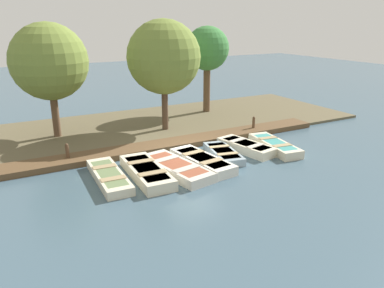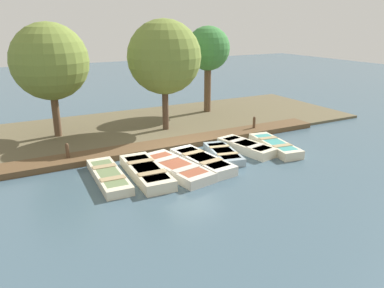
# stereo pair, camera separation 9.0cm
# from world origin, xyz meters

# --- Properties ---
(ground_plane) EXTENTS (80.00, 80.00, 0.00)m
(ground_plane) POSITION_xyz_m (0.00, 0.00, 0.00)
(ground_plane) COLOR #425B6B
(shore_bank) EXTENTS (8.00, 24.00, 0.14)m
(shore_bank) POSITION_xyz_m (-5.00, 0.00, 0.07)
(shore_bank) COLOR brown
(shore_bank) RESTS_ON ground_plane
(dock_walkway) EXTENTS (1.28, 15.67, 0.25)m
(dock_walkway) POSITION_xyz_m (-1.33, 0.00, 0.13)
(dock_walkway) COLOR brown
(dock_walkway) RESTS_ON ground_plane
(rowboat_0) EXTENTS (3.40, 1.08, 0.35)m
(rowboat_0) POSITION_xyz_m (1.13, -4.08, 0.17)
(rowboat_0) COLOR beige
(rowboat_0) RESTS_ON ground_plane
(rowboat_1) EXTENTS (3.44, 1.26, 0.43)m
(rowboat_1) POSITION_xyz_m (1.49, -2.73, 0.21)
(rowboat_1) COLOR beige
(rowboat_1) RESTS_ON ground_plane
(rowboat_2) EXTENTS (3.64, 1.84, 0.39)m
(rowboat_2) POSITION_xyz_m (1.60, -1.53, 0.19)
(rowboat_2) COLOR beige
(rowboat_2) RESTS_ON ground_plane
(rowboat_3) EXTENTS (3.36, 1.44, 0.41)m
(rowboat_3) POSITION_xyz_m (1.49, -0.30, 0.21)
(rowboat_3) COLOR silver
(rowboat_3) RESTS_ON ground_plane
(rowboat_4) EXTENTS (2.75, 1.49, 0.35)m
(rowboat_4) POSITION_xyz_m (1.04, 1.01, 0.17)
(rowboat_4) COLOR #8C9EA8
(rowboat_4) RESTS_ON ground_plane
(rowboat_5) EXTENTS (2.97, 1.54, 0.42)m
(rowboat_5) POSITION_xyz_m (0.86, 2.36, 0.21)
(rowboat_5) COLOR beige
(rowboat_5) RESTS_ON ground_plane
(rowboat_6) EXTENTS (3.23, 1.37, 0.40)m
(rowboat_6) POSITION_xyz_m (1.29, 3.65, 0.20)
(rowboat_6) COLOR beige
(rowboat_6) RESTS_ON ground_plane
(mooring_post_near) EXTENTS (0.14, 0.14, 0.87)m
(mooring_post_near) POSITION_xyz_m (-1.41, -5.06, 0.44)
(mooring_post_near) COLOR brown
(mooring_post_near) RESTS_ON ground_plane
(mooring_post_far) EXTENTS (0.14, 0.14, 0.87)m
(mooring_post_far) POSITION_xyz_m (-1.41, 4.49, 0.44)
(mooring_post_far) COLOR brown
(mooring_post_far) RESTS_ON ground_plane
(park_tree_far_left) EXTENTS (3.65, 3.65, 5.63)m
(park_tree_far_left) POSITION_xyz_m (-5.20, -4.83, 3.79)
(park_tree_far_left) COLOR brown
(park_tree_far_left) RESTS_ON ground_plane
(park_tree_left) EXTENTS (3.74, 3.74, 5.77)m
(park_tree_left) POSITION_xyz_m (-3.78, 0.45, 3.89)
(park_tree_left) COLOR #4C3828
(park_tree_left) RESTS_ON ground_plane
(park_tree_center) EXTENTS (2.66, 2.66, 5.38)m
(park_tree_center) POSITION_xyz_m (-6.30, 4.49, 3.97)
(park_tree_center) COLOR brown
(park_tree_center) RESTS_ON ground_plane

